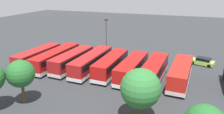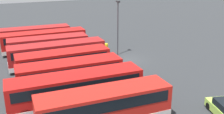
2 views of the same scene
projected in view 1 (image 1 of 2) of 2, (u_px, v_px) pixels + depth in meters
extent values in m
plane|color=#2D3033|center=(119.00, 56.00, 44.76)|extent=(140.00, 140.00, 0.00)
cube|color=red|center=(181.00, 73.00, 32.06)|extent=(3.12, 10.60, 2.60)
cube|color=silver|center=(180.00, 79.00, 32.38)|extent=(3.16, 10.64, 0.55)
cube|color=black|center=(181.00, 69.00, 31.87)|extent=(3.14, 9.81, 0.90)
cube|color=black|center=(185.00, 58.00, 36.44)|extent=(2.25, 0.18, 1.10)
cylinder|color=black|center=(176.00, 70.00, 36.17)|extent=(0.36, 1.11, 1.10)
cylinder|color=black|center=(190.00, 72.00, 35.31)|extent=(0.36, 1.11, 1.10)
cylinder|color=black|center=(168.00, 89.00, 29.50)|extent=(0.36, 1.11, 1.10)
cylinder|color=black|center=(185.00, 92.00, 28.64)|extent=(0.36, 1.11, 1.10)
cube|color=#B71411|center=(153.00, 72.00, 32.47)|extent=(3.12, 11.99, 2.60)
cube|color=silver|center=(153.00, 78.00, 32.80)|extent=(3.16, 12.03, 0.55)
cube|color=black|center=(153.00, 68.00, 32.28)|extent=(3.14, 11.19, 0.90)
cube|color=black|center=(161.00, 56.00, 37.48)|extent=(2.25, 0.17, 1.10)
cylinder|color=black|center=(152.00, 67.00, 37.20)|extent=(0.35, 1.11, 1.10)
cylinder|color=black|center=(165.00, 69.00, 36.35)|extent=(0.35, 1.11, 1.10)
cylinder|color=black|center=(137.00, 89.00, 29.29)|extent=(0.35, 1.11, 1.10)
cylinder|color=black|center=(153.00, 92.00, 28.44)|extent=(0.35, 1.11, 1.10)
cube|color=#B71411|center=(132.00, 68.00, 33.97)|extent=(3.02, 10.50, 2.60)
cube|color=silver|center=(132.00, 74.00, 34.30)|extent=(3.06, 10.54, 0.55)
cube|color=black|center=(132.00, 64.00, 33.78)|extent=(3.04, 9.70, 0.90)
cube|color=black|center=(141.00, 55.00, 38.34)|extent=(2.25, 0.16, 1.10)
cylinder|color=black|center=(132.00, 65.00, 38.05)|extent=(0.35, 1.11, 1.10)
cylinder|color=black|center=(145.00, 67.00, 37.22)|extent=(0.35, 1.11, 1.10)
cylinder|color=black|center=(116.00, 82.00, 31.43)|extent=(0.35, 1.11, 1.10)
cylinder|color=black|center=(131.00, 85.00, 30.59)|extent=(0.35, 1.11, 1.10)
cube|color=#B71411|center=(111.00, 64.00, 35.45)|extent=(2.76, 10.35, 2.60)
cube|color=silver|center=(111.00, 70.00, 35.77)|extent=(2.80, 10.39, 0.55)
cube|color=black|center=(111.00, 61.00, 35.26)|extent=(2.81, 9.55, 0.90)
cube|color=black|center=(121.00, 52.00, 39.82)|extent=(2.25, 0.11, 1.10)
cylinder|color=black|center=(113.00, 63.00, 39.49)|extent=(0.32, 1.11, 1.10)
cylinder|color=black|center=(125.00, 64.00, 38.70)|extent=(0.32, 1.11, 1.10)
cylinder|color=black|center=(95.00, 78.00, 32.88)|extent=(0.32, 1.11, 1.10)
cylinder|color=black|center=(109.00, 80.00, 32.10)|extent=(0.32, 1.11, 1.10)
cube|color=#A51919|center=(92.00, 61.00, 36.77)|extent=(2.94, 11.83, 2.60)
cube|color=silver|center=(92.00, 67.00, 37.09)|extent=(2.98, 11.87, 0.55)
cube|color=black|center=(92.00, 58.00, 36.58)|extent=(2.97, 11.03, 0.90)
cube|color=black|center=(106.00, 49.00, 41.75)|extent=(2.25, 0.13, 1.10)
cylinder|color=black|center=(98.00, 59.00, 41.44)|extent=(0.34, 1.11, 1.10)
cylinder|color=black|center=(108.00, 60.00, 40.63)|extent=(0.34, 1.11, 1.10)
cylinder|color=black|center=(72.00, 76.00, 33.60)|extent=(0.34, 1.11, 1.10)
cylinder|color=black|center=(85.00, 78.00, 32.78)|extent=(0.34, 1.11, 1.10)
cube|color=#A51919|center=(73.00, 60.00, 37.63)|extent=(3.21, 10.64, 2.60)
cube|color=silver|center=(73.00, 65.00, 37.96)|extent=(3.25, 10.68, 0.55)
cube|color=black|center=(72.00, 56.00, 37.44)|extent=(3.22, 9.84, 0.90)
cube|color=black|center=(88.00, 49.00, 42.01)|extent=(2.25, 0.20, 1.10)
cylinder|color=black|center=(79.00, 58.00, 41.75)|extent=(0.37, 1.12, 1.10)
cylinder|color=black|center=(89.00, 60.00, 40.88)|extent=(0.37, 1.12, 1.10)
cylinder|color=black|center=(54.00, 72.00, 35.09)|extent=(0.37, 1.12, 1.10)
cylinder|color=black|center=(65.00, 74.00, 34.22)|extent=(0.37, 1.12, 1.10)
cube|color=#B71411|center=(56.00, 57.00, 38.87)|extent=(2.89, 12.03, 2.60)
cube|color=silver|center=(57.00, 63.00, 39.20)|extent=(2.93, 12.07, 0.55)
cube|color=black|center=(56.00, 54.00, 38.68)|extent=(2.92, 11.23, 0.90)
cube|color=black|center=(74.00, 46.00, 43.96)|extent=(2.25, 0.12, 1.10)
cylinder|color=black|center=(66.00, 55.00, 43.65)|extent=(0.33, 1.11, 1.10)
cylinder|color=black|center=(75.00, 56.00, 42.84)|extent=(0.33, 1.11, 1.10)
cylinder|color=black|center=(34.00, 71.00, 35.60)|extent=(0.33, 1.11, 1.10)
cylinder|color=black|center=(45.00, 73.00, 34.79)|extent=(0.33, 1.11, 1.10)
cube|color=#A51919|center=(38.00, 56.00, 39.51)|extent=(3.08, 10.51, 2.60)
cube|color=silver|center=(39.00, 61.00, 39.83)|extent=(3.12, 10.55, 0.55)
cube|color=black|center=(38.00, 53.00, 39.32)|extent=(3.10, 9.71, 0.90)
cube|color=black|center=(56.00, 46.00, 43.86)|extent=(2.25, 0.18, 1.10)
cylinder|color=black|center=(47.00, 55.00, 43.58)|extent=(0.36, 1.11, 1.10)
cylinder|color=black|center=(56.00, 57.00, 42.73)|extent=(0.36, 1.11, 1.10)
cylinder|color=black|center=(18.00, 68.00, 36.98)|extent=(0.36, 1.11, 1.10)
cylinder|color=black|center=(28.00, 70.00, 36.13)|extent=(0.36, 1.11, 1.10)
cylinder|color=black|center=(224.00, 77.00, 33.34)|extent=(0.29, 1.00, 1.00)
cube|color=#A5D14C|center=(202.00, 62.00, 39.75)|extent=(4.41, 2.84, 0.70)
cube|color=black|center=(204.00, 59.00, 39.44)|extent=(2.80, 2.24, 0.55)
cylinder|color=black|center=(193.00, 63.00, 40.01)|extent=(0.68, 0.39, 0.64)
cylinder|color=black|center=(195.00, 61.00, 41.24)|extent=(0.68, 0.39, 0.64)
cylinder|color=black|center=(209.00, 66.00, 38.40)|extent=(0.68, 0.39, 0.64)
cylinder|color=black|center=(211.00, 64.00, 39.62)|extent=(0.68, 0.39, 0.64)
cylinder|color=#38383D|center=(106.00, 38.00, 44.21)|extent=(0.16, 0.16, 7.32)
cube|color=#262628|center=(106.00, 20.00, 43.01)|extent=(0.70, 0.30, 0.24)
cylinder|color=yellow|center=(93.00, 52.00, 45.66)|extent=(0.60, 0.60, 0.95)
cylinder|color=#4C3823|center=(139.00, 111.00, 23.17)|extent=(0.36, 0.36, 2.35)
sphere|color=#2D7033|center=(140.00, 88.00, 22.33)|extent=(4.28, 4.28, 4.28)
cylinder|color=#4C3823|center=(23.00, 93.00, 26.56)|extent=(0.36, 0.36, 2.80)
sphere|color=#236028|center=(21.00, 74.00, 25.74)|extent=(3.37, 3.37, 3.37)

